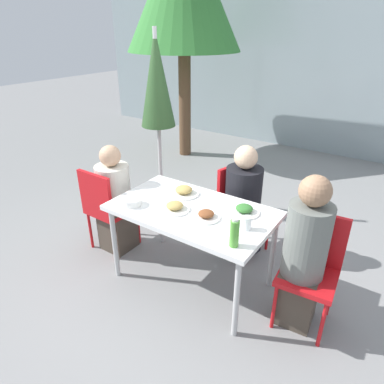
% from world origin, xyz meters
% --- Properties ---
extents(ground_plane, '(24.00, 24.00, 0.00)m').
position_xyz_m(ground_plane, '(0.00, 0.00, 0.00)').
color(ground_plane, gray).
extents(building_facade, '(10.00, 0.20, 3.00)m').
position_xyz_m(building_facade, '(0.00, 4.25, 1.50)').
color(building_facade, '#89999E').
rests_on(building_facade, ground).
extents(dining_table, '(1.32, 0.77, 0.73)m').
position_xyz_m(dining_table, '(0.00, 0.00, 0.67)').
color(dining_table, white).
rests_on(dining_table, ground).
extents(chair_left, '(0.40, 0.40, 0.87)m').
position_xyz_m(chair_left, '(-0.96, -0.07, 0.51)').
color(chair_left, red).
rests_on(chair_left, ground).
extents(person_left, '(0.32, 0.32, 1.09)m').
position_xyz_m(person_left, '(-0.91, 0.01, 0.52)').
color(person_left, '#473D33').
rests_on(person_left, ground).
extents(chair_right, '(0.43, 0.43, 0.87)m').
position_xyz_m(chair_right, '(0.95, 0.16, 0.51)').
color(chair_right, red).
rests_on(chair_right, ground).
extents(person_right, '(0.31, 0.31, 1.22)m').
position_xyz_m(person_right, '(0.91, 0.07, 0.59)').
color(person_right, '#473D33').
rests_on(person_right, ground).
extents(chair_far, '(0.48, 0.48, 0.87)m').
position_xyz_m(chair_far, '(0.08, 0.70, 0.51)').
color(chair_far, red).
rests_on(chair_far, ground).
extents(person_far, '(0.37, 0.37, 1.12)m').
position_xyz_m(person_far, '(0.15, 0.64, 0.52)').
color(person_far, black).
rests_on(person_far, ground).
extents(closed_umbrella, '(0.39, 0.39, 2.06)m').
position_xyz_m(closed_umbrella, '(-1.10, 0.95, 1.47)').
color(closed_umbrella, '#333333').
rests_on(closed_umbrella, ground).
extents(plate_0, '(0.25, 0.25, 0.07)m').
position_xyz_m(plate_0, '(0.38, 0.17, 0.76)').
color(plate_0, white).
rests_on(plate_0, dining_table).
extents(plate_1, '(0.22, 0.22, 0.06)m').
position_xyz_m(plate_1, '(0.17, -0.06, 0.75)').
color(plate_1, white).
rests_on(plate_1, dining_table).
extents(plate_2, '(0.27, 0.27, 0.07)m').
position_xyz_m(plate_2, '(-0.21, 0.18, 0.76)').
color(plate_2, white).
rests_on(plate_2, dining_table).
extents(plate_3, '(0.25, 0.25, 0.07)m').
position_xyz_m(plate_3, '(-0.10, -0.10, 0.76)').
color(plate_3, white).
rests_on(plate_3, dining_table).
extents(bottle, '(0.06, 0.06, 0.21)m').
position_xyz_m(bottle, '(0.52, -0.27, 0.83)').
color(bottle, '#51A338').
rests_on(bottle, dining_table).
extents(drinking_cup, '(0.07, 0.07, 0.10)m').
position_xyz_m(drinking_cup, '(0.50, -0.03, 0.78)').
color(drinking_cup, white).
rests_on(drinking_cup, dining_table).
extents(salad_bowl, '(0.16, 0.16, 0.06)m').
position_xyz_m(salad_bowl, '(-0.44, -0.22, 0.76)').
color(salad_bowl, white).
rests_on(salad_bowl, dining_table).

